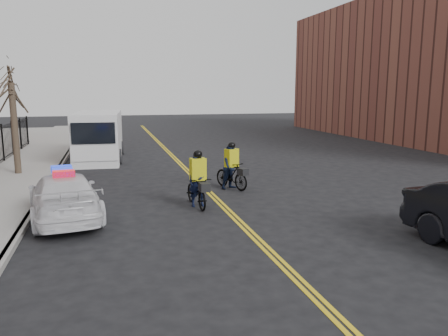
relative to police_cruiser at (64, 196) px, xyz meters
name	(u,v)px	position (x,y,z in m)	size (l,w,h in m)	color
ground	(247,230)	(4.96, -2.46, -0.69)	(120.00, 120.00, 0.00)	black
center_line_left	(191,176)	(4.88, 5.54, -0.69)	(0.10, 60.00, 0.01)	gold
center_line_right	(195,176)	(5.04, 5.54, -0.69)	(0.10, 60.00, 0.01)	gold
sidewalk	(12,183)	(-2.54, 5.54, -0.62)	(3.00, 60.00, 0.15)	gray
curb	(51,182)	(-1.04, 5.54, -0.62)	(0.20, 60.00, 0.15)	gray
building_across	(447,69)	(26.96, 15.54, 4.81)	(12.00, 30.00, 11.00)	brown
street_tree	(12,97)	(-2.64, 7.54, 2.84)	(3.20, 3.20, 4.80)	#3C3023
police_cruiser	(64,196)	(0.00, 0.00, 0.00)	(2.65, 4.98, 1.54)	white
cargo_van	(99,137)	(0.84, 11.44, 0.59)	(2.74, 6.43, 2.64)	white
cyclist_near	(198,187)	(4.17, 0.37, -0.03)	(0.87, 1.99, 1.90)	black
cyclist_far	(232,170)	(5.96, 2.63, 0.04)	(1.24, 1.88, 1.86)	black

